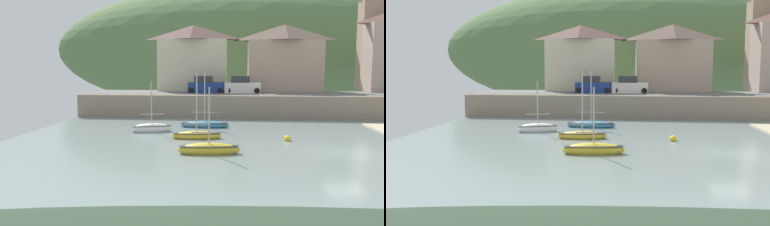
# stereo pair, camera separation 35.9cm
# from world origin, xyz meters

# --- Properties ---
(quay_seawall) EXTENTS (48.00, 9.40, 2.40)m
(quay_seawall) POSITION_xyz_m (0.00, 17.50, 1.36)
(quay_seawall) COLOR gray
(quay_seawall) RESTS_ON ground
(hillside_backdrop) EXTENTS (80.00, 44.00, 25.00)m
(hillside_backdrop) POSITION_xyz_m (-2.53, 55.20, 8.75)
(hillside_backdrop) COLOR #547343
(hillside_backdrop) RESTS_ON ground
(waterfront_building_left) EXTENTS (8.82, 4.81, 8.24)m
(waterfront_building_left) POSITION_xyz_m (-12.28, 25.20, 6.59)
(waterfront_building_left) COLOR beige
(waterfront_building_left) RESTS_ON ground
(waterfront_building_centre) EXTENTS (9.16, 5.15, 8.22)m
(waterfront_building_centre) POSITION_xyz_m (-0.87, 25.20, 6.58)
(waterfront_building_centre) COLOR tan
(waterfront_building_centre) RESTS_ON ground
(church_with_spire) EXTENTS (3.00, 3.00, 16.51)m
(church_with_spire) POSITION_xyz_m (10.70, 29.20, 10.90)
(church_with_spire) COLOR gray
(church_with_spire) RESTS_ON ground
(motorboat_with_cabin) EXTENTS (3.55, 1.80, 4.47)m
(motorboat_with_cabin) POSITION_xyz_m (-13.92, 6.70, 0.31)
(motorboat_with_cabin) COLOR white
(motorboat_with_cabin) RESTS_ON ground
(dinghy_open_wooden) EXTENTS (4.44, 1.33, 5.29)m
(dinghy_open_wooden) POSITION_xyz_m (-9.71, 9.77, 0.25)
(dinghy_open_wooden) COLOR teal
(dinghy_open_wooden) RESTS_ON ground
(sailboat_white_hull) EXTENTS (3.87, 1.57, 5.36)m
(sailboat_white_hull) POSITION_xyz_m (-9.90, 4.08, 0.26)
(sailboat_white_hull) COLOR gold
(sailboat_white_hull) RESTS_ON ground
(rowboat_small_beached) EXTENTS (4.03, 1.56, 4.39)m
(rowboat_small_beached) POSITION_xyz_m (-8.65, -1.16, 0.29)
(rowboat_small_beached) COLOR gold
(rowboat_small_beached) RESTS_ON ground
(parked_car_near_slipway) EXTENTS (4.13, 1.82, 1.95)m
(parked_car_near_slipway) POSITION_xyz_m (-10.38, 20.70, 3.20)
(parked_car_near_slipway) COLOR navy
(parked_car_near_slipway) RESTS_ON ground
(parked_car_by_wall) EXTENTS (4.16, 1.86, 1.95)m
(parked_car_by_wall) POSITION_xyz_m (-6.18, 20.70, 3.20)
(parked_car_by_wall) COLOR silver
(parked_car_by_wall) RESTS_ON ground
(mooring_buoy) EXTENTS (0.51, 0.51, 0.51)m
(mooring_buoy) POSITION_xyz_m (-3.14, 3.79, 0.15)
(mooring_buoy) COLOR yellow
(mooring_buoy) RESTS_ON ground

